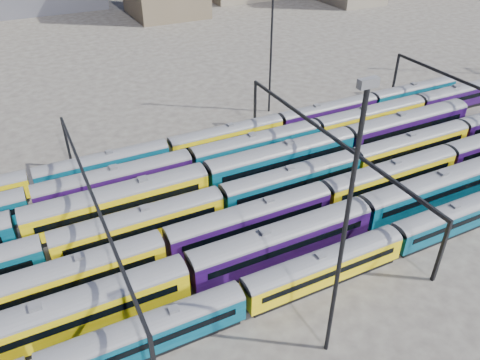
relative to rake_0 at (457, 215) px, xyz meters
name	(u,v)px	position (x,y,z in m)	size (l,w,h in m)	color
ground	(259,204)	(-18.21, 15.00, -2.41)	(500.00, 500.00, 0.00)	#3C3733
rake_0	(457,215)	(0.00, 0.00, 0.00)	(130.72, 2.73, 4.59)	black
rake_1	(282,239)	(-20.82, 5.00, 0.43)	(153.29, 3.20, 5.40)	black
rake_2	(325,194)	(-11.69, 10.00, 0.27)	(124.32, 3.03, 5.11)	black
rake_3	(221,198)	(-23.56, 15.00, 0.22)	(121.85, 2.97, 5.00)	black
rake_4	(118,199)	(-34.91, 20.00, 0.55)	(113.88, 3.33, 5.63)	black
rake_5	(257,144)	(-13.15, 25.00, 0.29)	(104.07, 3.05, 5.13)	black
rake_6	(168,148)	(-25.12, 30.00, 0.01)	(112.31, 2.74, 4.60)	black
gantry_1	(94,203)	(-38.21, 15.00, 4.38)	(0.35, 40.35, 8.03)	black
gantry_2	(328,141)	(-8.21, 15.00, 4.38)	(0.35, 40.35, 8.03)	black
mast_2	(345,228)	(-23.21, -7.00, 11.56)	(1.40, 0.50, 25.60)	black
mast_3	(272,33)	(-3.21, 39.00, 11.56)	(1.40, 0.50, 25.60)	black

